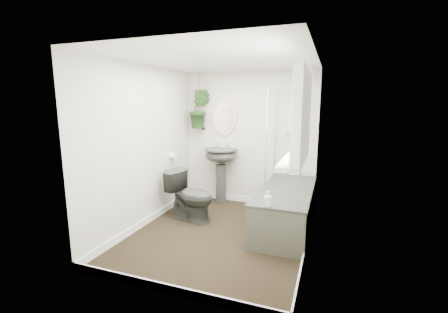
% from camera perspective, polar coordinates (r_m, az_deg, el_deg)
% --- Properties ---
extents(floor, '(2.30, 2.80, 0.02)m').
position_cam_1_polar(floor, '(4.24, -0.72, -14.59)').
color(floor, black).
rests_on(floor, ground).
extents(ceiling, '(2.30, 2.80, 0.02)m').
position_cam_1_polar(ceiling, '(3.88, -0.80, 18.24)').
color(ceiling, white).
rests_on(ceiling, ground).
extents(wall_back, '(2.30, 0.02, 2.30)m').
position_cam_1_polar(wall_back, '(5.22, 4.74, 3.42)').
color(wall_back, beige).
rests_on(wall_back, ground).
extents(wall_front, '(2.30, 0.02, 2.30)m').
position_cam_1_polar(wall_front, '(2.65, -11.65, -3.57)').
color(wall_front, beige).
rests_on(wall_front, ground).
extents(wall_left, '(0.02, 2.80, 2.30)m').
position_cam_1_polar(wall_left, '(4.44, -14.92, 1.87)').
color(wall_left, beige).
rests_on(wall_left, ground).
extents(wall_right, '(0.02, 2.80, 2.30)m').
position_cam_1_polar(wall_right, '(3.65, 16.52, 0.03)').
color(wall_right, beige).
rests_on(wall_right, ground).
extents(skirting, '(2.30, 2.80, 0.10)m').
position_cam_1_polar(skirting, '(4.21, -0.72, -13.85)').
color(skirting, white).
rests_on(skirting, floor).
extents(bathtub, '(0.72, 1.72, 0.58)m').
position_cam_1_polar(bathtub, '(4.39, 11.61, -9.67)').
color(bathtub, '#2F312B').
rests_on(bathtub, floor).
extents(bath_screen, '(0.04, 0.72, 1.40)m').
position_cam_1_polar(bath_screen, '(4.70, 8.96, 4.14)').
color(bath_screen, silver).
rests_on(bath_screen, bathtub).
extents(shower_box, '(0.20, 0.10, 0.35)m').
position_cam_1_polar(shower_box, '(4.97, 13.60, 7.44)').
color(shower_box, white).
rests_on(shower_box, wall_back).
extents(oval_mirror, '(0.46, 0.03, 0.62)m').
position_cam_1_polar(oval_mirror, '(5.29, -0.06, 7.34)').
color(oval_mirror, beige).
rests_on(oval_mirror, wall_back).
extents(wall_sconce, '(0.04, 0.04, 0.22)m').
position_cam_1_polar(wall_sconce, '(5.44, -4.08, 6.34)').
color(wall_sconce, black).
rests_on(wall_sconce, wall_back).
extents(toilet_roll_holder, '(0.11, 0.11, 0.11)m').
position_cam_1_polar(toilet_roll_holder, '(5.03, -9.68, 0.15)').
color(toilet_roll_holder, white).
rests_on(toilet_roll_holder, wall_left).
extents(window_recess, '(0.08, 1.00, 0.90)m').
position_cam_1_polar(window_recess, '(2.91, 14.73, 7.50)').
color(window_recess, white).
rests_on(window_recess, wall_right).
extents(window_sill, '(0.18, 1.00, 0.04)m').
position_cam_1_polar(window_sill, '(2.96, 13.01, -0.56)').
color(window_sill, white).
rests_on(window_sill, wall_right).
extents(window_blinds, '(0.01, 0.86, 0.76)m').
position_cam_1_polar(window_blinds, '(2.91, 13.84, 7.54)').
color(window_blinds, white).
rests_on(window_blinds, wall_right).
extents(toilet, '(0.82, 0.57, 0.76)m').
position_cam_1_polar(toilet, '(4.61, -6.32, -7.36)').
color(toilet, '#2F312B').
rests_on(toilet, floor).
extents(pedestal_sink, '(0.68, 0.62, 0.98)m').
position_cam_1_polar(pedestal_sink, '(5.30, -0.60, -3.67)').
color(pedestal_sink, '#2F312B').
rests_on(pedestal_sink, floor).
extents(sill_plant, '(0.27, 0.25, 0.26)m').
position_cam_1_polar(sill_plant, '(3.24, 13.92, 3.01)').
color(sill_plant, black).
rests_on(sill_plant, window_sill).
extents(hanging_plant, '(0.42, 0.37, 0.67)m').
position_cam_1_polar(hanging_plant, '(5.33, -4.69, 8.98)').
color(hanging_plant, black).
rests_on(hanging_plant, ceiling).
extents(soap_bottle, '(0.08, 0.09, 0.18)m').
position_cam_1_polar(soap_bottle, '(3.55, 8.29, -7.95)').
color(soap_bottle, black).
rests_on(soap_bottle, bathtub).
extents(hanging_pot, '(0.16, 0.16, 0.12)m').
position_cam_1_polar(hanging_pot, '(5.33, -4.73, 11.95)').
color(hanging_pot, brown).
rests_on(hanging_pot, ceiling).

